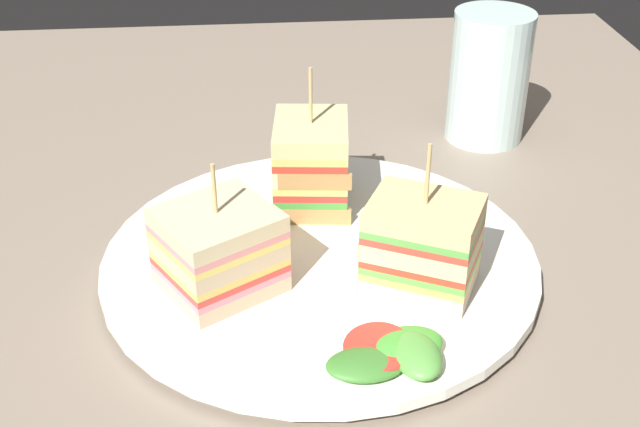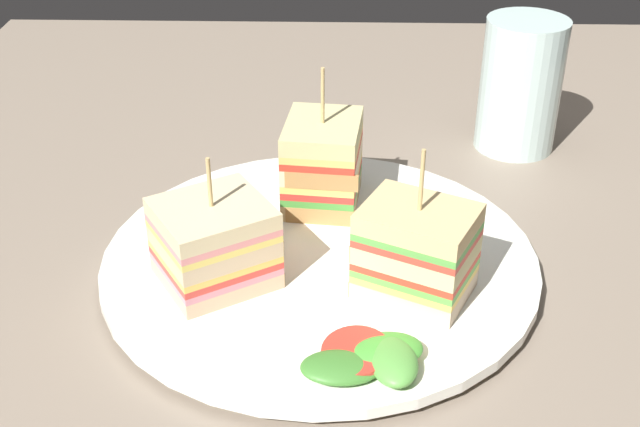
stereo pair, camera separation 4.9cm
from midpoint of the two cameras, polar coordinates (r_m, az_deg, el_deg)
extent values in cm
cube|color=gray|center=(52.35, -2.71, -4.94)|extent=(97.23, 73.02, 1.80)
cylinder|color=white|center=(51.66, -2.75, -3.87)|extent=(16.64, 16.64, 0.58)
cylinder|color=white|center=(51.29, -2.76, -3.29)|extent=(26.84, 26.84, 0.71)
cube|color=#D4B28C|center=(48.83, -9.74, -4.56)|extent=(7.98, 8.13, 0.98)
cube|color=#B2844C|center=(49.93, -6.74, -3.39)|extent=(4.82, 3.10, 0.98)
cube|color=pink|center=(48.43, -9.81, -3.89)|extent=(7.98, 8.13, 0.42)
cube|color=#D73E35|center=(48.19, -9.86, -3.49)|extent=(7.98, 8.13, 0.42)
cube|color=#F4BF54|center=(47.96, -9.90, -3.08)|extent=(7.98, 8.13, 0.42)
cube|color=#D2B58E|center=(47.57, -9.98, -2.39)|extent=(7.98, 8.13, 0.98)
cube|color=#9E7242|center=(48.70, -6.90, -1.23)|extent=(4.82, 3.10, 0.98)
cube|color=#EAD061|center=(47.19, -10.05, -1.68)|extent=(7.98, 8.13, 0.42)
cube|color=pink|center=(46.97, -10.10, -1.25)|extent=(7.98, 8.13, 0.42)
cube|color=beige|center=(46.60, -10.18, -0.53)|extent=(7.98, 8.13, 0.98)
cylinder|color=tan|center=(45.60, -10.41, 1.61)|extent=(0.24, 0.24, 3.02)
cube|color=beige|center=(48.30, 4.00, -4.47)|extent=(6.92, 7.54, 1.11)
cube|color=#9E7242|center=(49.06, 0.67, -3.76)|extent=(4.26, 2.26, 1.11)
cube|color=#F4C956|center=(47.85, 4.04, -3.72)|extent=(6.92, 7.54, 0.44)
cube|color=#61B247|center=(47.61, 4.05, -3.29)|extent=(6.92, 7.54, 0.44)
cube|color=red|center=(47.36, 4.07, -2.86)|extent=(6.92, 7.54, 0.44)
cube|color=beige|center=(46.93, 4.11, -2.07)|extent=(6.92, 7.54, 1.11)
cube|color=#9E7242|center=(47.71, 0.69, -1.37)|extent=(4.26, 2.26, 1.11)
cube|color=#D24030|center=(46.51, 4.14, -1.28)|extent=(6.92, 7.54, 0.44)
cube|color=#57A446|center=(46.28, 4.17, -0.82)|extent=(6.92, 7.54, 0.44)
cube|color=#D9BA7E|center=(45.87, 4.20, 0.00)|extent=(6.92, 7.54, 1.11)
cylinder|color=tan|center=(44.67, 4.32, 2.62)|extent=(0.24, 0.24, 3.67)
cube|color=#D6B782|center=(56.37, -2.66, 1.30)|extent=(6.56, 5.43, 1.15)
cube|color=#B2844C|center=(53.82, -2.83, -0.28)|extent=(0.74, 4.72, 1.15)
cube|color=#44943A|center=(55.97, -2.68, 2.03)|extent=(6.56, 5.43, 0.49)
cube|color=red|center=(55.73, -2.69, 2.47)|extent=(6.56, 5.43, 0.49)
cube|color=#EBCE65|center=(55.49, -2.71, 2.92)|extent=(6.56, 5.43, 0.49)
cube|color=beige|center=(55.11, -2.73, 3.67)|extent=(6.56, 5.43, 1.15)
cube|color=#B2844C|center=(52.49, -2.91, 2.15)|extent=(0.74, 4.72, 1.15)
cube|color=red|center=(54.73, -2.75, 4.43)|extent=(6.56, 5.43, 0.49)
cube|color=#F2C265|center=(54.51, -2.76, 4.89)|extent=(6.56, 5.43, 0.49)
cube|color=#D1C586|center=(54.15, -2.78, 5.67)|extent=(6.56, 5.43, 1.15)
cylinder|color=tan|center=(53.13, -2.85, 8.06)|extent=(0.24, 0.24, 3.78)
ellipsoid|color=#3E7D2E|center=(42.33, -0.22, -10.51)|extent=(3.01, 4.44, 1.21)
ellipsoid|color=#559B40|center=(42.76, 3.32, -9.81)|extent=(4.11, 3.03, 1.30)
ellipsoid|color=green|center=(43.40, 2.45, -9.20)|extent=(3.45, 4.68, 1.25)
cylinder|color=red|center=(43.10, 0.70, -9.42)|extent=(3.64, 3.62, 0.87)
cylinder|color=silver|center=(67.23, 9.49, 9.23)|extent=(6.28, 6.28, 10.43)
cylinder|color=#95563C|center=(68.71, 9.22, 6.32)|extent=(5.78, 5.78, 2.89)
camera|label=1|loc=(0.02, -92.86, -1.74)|focal=46.43mm
camera|label=2|loc=(0.02, 87.14, 1.74)|focal=46.43mm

